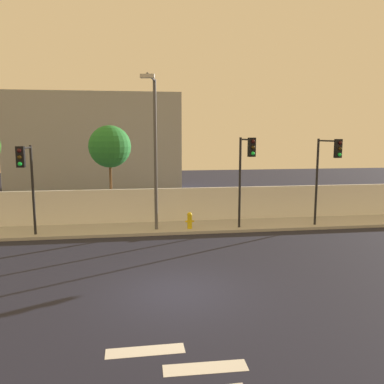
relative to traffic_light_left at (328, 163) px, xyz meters
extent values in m
plane|color=#1D1E2D|center=(-8.31, -6.79, -3.44)|extent=(80.00, 80.00, 0.00)
cube|color=#A7A7A7|center=(-8.31, 1.41, -3.36)|extent=(36.00, 2.40, 0.15)
cube|color=silver|center=(-8.31, 2.70, -2.39)|extent=(36.00, 0.18, 1.80)
cube|color=silver|center=(-8.13, -10.89, -3.43)|extent=(1.81, 0.47, 0.01)
cube|color=silver|center=(-9.37, -10.04, -3.43)|extent=(1.80, 0.46, 0.01)
cylinder|color=black|center=(-0.19, 0.76, -1.05)|extent=(0.12, 0.12, 4.48)
cylinder|color=black|center=(-0.02, 0.08, 1.09)|extent=(0.42, 1.39, 0.08)
cube|color=black|center=(0.15, -0.61, 0.74)|extent=(0.38, 0.28, 0.90)
sphere|color=black|center=(0.18, -0.73, 1.01)|extent=(0.18, 0.18, 0.18)
sphere|color=#33260A|center=(0.18, -0.73, 0.73)|extent=(0.18, 0.18, 0.18)
sphere|color=#19F24C|center=(0.18, -0.73, 0.45)|extent=(0.18, 0.18, 0.18)
cylinder|color=black|center=(-14.23, 0.76, -1.18)|extent=(0.12, 0.12, 4.21)
cylinder|color=black|center=(-14.26, 0.01, 0.82)|extent=(0.14, 1.52, 0.08)
cube|color=black|center=(-14.29, -0.75, 0.47)|extent=(0.35, 0.21, 0.90)
sphere|color=black|center=(-14.29, -0.87, 0.74)|extent=(0.18, 0.18, 0.18)
sphere|color=#33260A|center=(-14.29, -0.87, 0.46)|extent=(0.18, 0.18, 0.18)
sphere|color=#19F24C|center=(-14.29, -0.87, 0.18)|extent=(0.18, 0.18, 0.18)
cylinder|color=black|center=(-4.28, 0.76, -1.01)|extent=(0.12, 0.12, 4.55)
cylinder|color=black|center=(-4.15, 0.24, 1.16)|extent=(0.33, 1.08, 0.08)
cube|color=black|center=(-4.02, -0.29, 0.81)|extent=(0.38, 0.27, 0.90)
sphere|color=black|center=(-3.99, -0.41, 1.08)|extent=(0.18, 0.18, 0.18)
sphere|color=#33260A|center=(-3.99, -0.41, 0.80)|extent=(0.18, 0.18, 0.18)
sphere|color=#19F24C|center=(-3.99, -0.41, 0.52)|extent=(0.18, 0.18, 0.18)
cylinder|color=#4C4C51|center=(-8.48, 0.96, 0.35)|extent=(0.16, 0.16, 7.28)
cylinder|color=#4C4C51|center=(-8.69, -0.11, 3.95)|extent=(0.51, 2.17, 0.10)
cube|color=beige|center=(-8.89, -1.18, 3.85)|extent=(0.63, 0.35, 0.16)
cylinder|color=gold|center=(-6.82, 0.85, -2.96)|extent=(0.24, 0.24, 0.66)
sphere|color=gold|center=(-6.82, 0.85, -2.59)|extent=(0.26, 0.26, 0.26)
cylinder|color=gold|center=(-6.99, 0.85, -2.92)|extent=(0.10, 0.09, 0.09)
cylinder|color=gold|center=(-6.65, 0.85, -2.92)|extent=(0.10, 0.09, 0.09)
cylinder|color=brown|center=(-10.80, 3.57, -1.66)|extent=(0.15, 0.15, 3.56)
sphere|color=#267832|center=(-10.80, 3.57, 0.75)|extent=(2.29, 2.29, 2.29)
cube|color=gray|center=(-12.66, 16.70, 0.62)|extent=(14.00, 6.00, 8.12)
camera|label=1|loc=(-9.54, -18.57, 1.50)|focal=37.37mm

